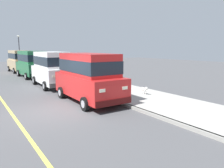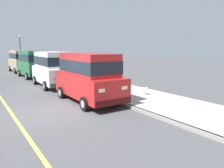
{
  "view_description": "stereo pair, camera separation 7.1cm",
  "coord_description": "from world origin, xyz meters",
  "px_view_note": "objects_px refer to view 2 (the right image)",
  "views": [
    {
      "loc": [
        -3.03,
        -9.25,
        2.8
      ],
      "look_at": [
        3.49,
        0.38,
        0.85
      ],
      "focal_mm": 34.59,
      "sensor_mm": 36.0,
      "label": 1
    },
    {
      "loc": [
        -2.97,
        -9.29,
        2.8
      ],
      "look_at": [
        3.49,
        0.38,
        0.85
      ],
      "focal_mm": 34.59,
      "sensor_mm": 36.0,
      "label": 2
    }
  ],
  "objects_px": {
    "car_white_van": "(52,67)",
    "dog_white": "(144,89)",
    "car_green_van": "(33,63)",
    "car_tan_van": "(20,60)",
    "car_red_van": "(88,75)",
    "fire_hydrant": "(86,82)",
    "street_lamp": "(20,47)"
  },
  "relations": [
    {
      "from": "car_tan_van",
      "to": "fire_hydrant",
      "type": "bearing_deg",
      "value": -84.08
    },
    {
      "from": "car_green_van",
      "to": "car_tan_van",
      "type": "relative_size",
      "value": 1.0
    },
    {
      "from": "street_lamp",
      "to": "car_tan_van",
      "type": "bearing_deg",
      "value": -101.47
    },
    {
      "from": "car_tan_van",
      "to": "dog_white",
      "type": "height_order",
      "value": "car_tan_van"
    },
    {
      "from": "car_red_van",
      "to": "car_white_van",
      "type": "xyz_separation_m",
      "value": [
        -0.05,
        5.54,
        0.0
      ]
    },
    {
      "from": "car_white_van",
      "to": "car_green_van",
      "type": "distance_m",
      "value": 5.95
    },
    {
      "from": "car_tan_van",
      "to": "street_lamp",
      "type": "xyz_separation_m",
      "value": [
        1.34,
        6.62,
        1.51
      ]
    },
    {
      "from": "car_green_van",
      "to": "dog_white",
      "type": "xyz_separation_m",
      "value": [
        3.2,
        -12.31,
        -0.97
      ]
    },
    {
      "from": "car_green_van",
      "to": "street_lamp",
      "type": "relative_size",
      "value": 1.12
    },
    {
      "from": "car_white_van",
      "to": "car_red_van",
      "type": "bearing_deg",
      "value": -89.43
    },
    {
      "from": "car_white_van",
      "to": "dog_white",
      "type": "xyz_separation_m",
      "value": [
        3.26,
        -6.36,
        -0.97
      ]
    },
    {
      "from": "dog_white",
      "to": "street_lamp",
      "type": "bearing_deg",
      "value": 94.32
    },
    {
      "from": "car_green_van",
      "to": "car_tan_van",
      "type": "xyz_separation_m",
      "value": [
        -0.0,
        5.66,
        0.0
      ]
    },
    {
      "from": "car_white_van",
      "to": "car_tan_van",
      "type": "relative_size",
      "value": 1.0
    },
    {
      "from": "car_white_van",
      "to": "car_green_van",
      "type": "xyz_separation_m",
      "value": [
        0.06,
        5.95,
        0.0
      ]
    },
    {
      "from": "car_red_van",
      "to": "fire_hydrant",
      "type": "xyz_separation_m",
      "value": [
        1.45,
        3.22,
        -0.92
      ]
    },
    {
      "from": "car_red_van",
      "to": "dog_white",
      "type": "height_order",
      "value": "car_red_van"
    },
    {
      "from": "dog_white",
      "to": "street_lamp",
      "type": "distance_m",
      "value": 24.79
    },
    {
      "from": "car_red_van",
      "to": "car_green_van",
      "type": "distance_m",
      "value": 11.48
    },
    {
      "from": "car_white_van",
      "to": "car_green_van",
      "type": "bearing_deg",
      "value": 89.41
    },
    {
      "from": "car_red_van",
      "to": "fire_hydrant",
      "type": "relative_size",
      "value": 6.79
    },
    {
      "from": "car_white_van",
      "to": "dog_white",
      "type": "height_order",
      "value": "car_white_van"
    },
    {
      "from": "car_white_van",
      "to": "car_tan_van",
      "type": "height_order",
      "value": "same"
    },
    {
      "from": "car_red_van",
      "to": "car_white_van",
      "type": "distance_m",
      "value": 5.54
    },
    {
      "from": "fire_hydrant",
      "to": "street_lamp",
      "type": "distance_m",
      "value": 20.7
    },
    {
      "from": "fire_hydrant",
      "to": "street_lamp",
      "type": "xyz_separation_m",
      "value": [
        -0.1,
        20.55,
        2.43
      ]
    },
    {
      "from": "car_red_van",
      "to": "car_green_van",
      "type": "xyz_separation_m",
      "value": [
        0.01,
        11.48,
        0.0
      ]
    },
    {
      "from": "car_red_van",
      "to": "fire_hydrant",
      "type": "height_order",
      "value": "car_red_van"
    },
    {
      "from": "car_green_van",
      "to": "street_lamp",
      "type": "height_order",
      "value": "street_lamp"
    },
    {
      "from": "car_green_van",
      "to": "fire_hydrant",
      "type": "height_order",
      "value": "car_green_van"
    },
    {
      "from": "car_tan_van",
      "to": "fire_hydrant",
      "type": "xyz_separation_m",
      "value": [
        1.44,
        -13.93,
        -0.92
      ]
    },
    {
      "from": "car_red_van",
      "to": "dog_white",
      "type": "xyz_separation_m",
      "value": [
        3.2,
        -0.82,
        -0.97
      ]
    }
  ]
}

